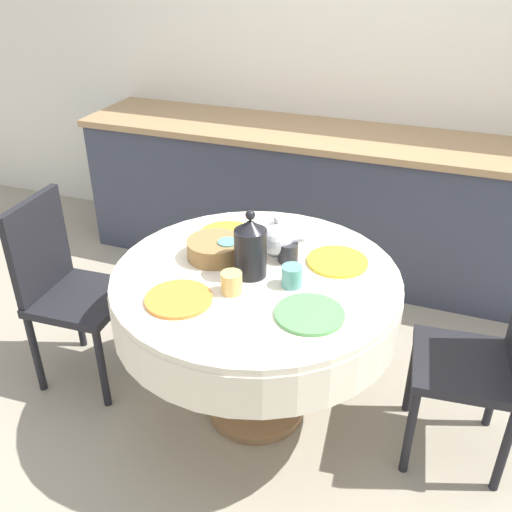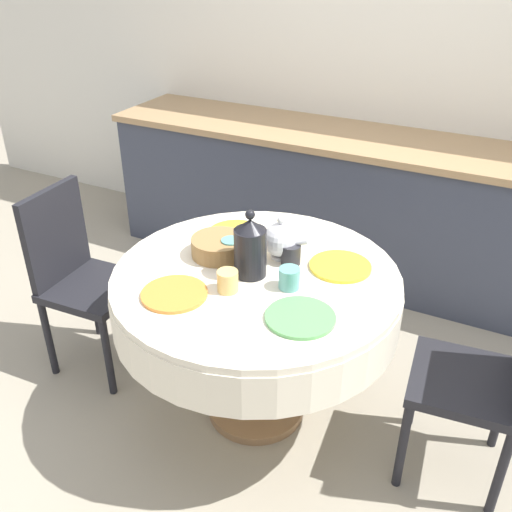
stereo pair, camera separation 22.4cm
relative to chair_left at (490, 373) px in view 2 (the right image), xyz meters
The scene contains 17 objects.
ground_plane 1.06m from the chair_left, behind, with size 12.00×12.00×0.00m, color #9E937F.
wall_back 2.06m from the chair_left, 119.04° to the left, with size 7.00×0.05×2.60m.
kitchen_counter 1.62m from the chair_left, 124.81° to the left, with size 3.24×0.64×0.89m.
dining_table 0.93m from the chair_left, behind, with size 1.17×1.17×0.74m.
chair_left is the anchor object (origin of this frame).
chair_right 1.86m from the chair_left, behind, with size 0.42×0.42×0.93m.
plate_near_left 1.21m from the chair_left, 161.54° to the right, with size 0.25×0.25×0.01m, color orange.
cup_near_left 1.03m from the chair_left, 165.23° to the right, with size 0.08×0.08×0.08m, color #DBB766.
plate_near_right 0.75m from the chair_left, 155.19° to the right, with size 0.25×0.25×0.01m, color #5BA85B.
cup_near_right 0.82m from the chair_left, behind, with size 0.08×0.08×0.08m, color #5BA39E.
plate_far_left 1.19m from the chair_left, behind, with size 0.25×0.25×0.01m, color yellow.
cup_far_left 1.11m from the chair_left, behind, with size 0.08×0.08×0.08m, color #5BA39E.
plate_far_right 0.69m from the chair_left, behind, with size 0.25×0.25×0.01m, color yellow.
cup_far_right 0.88m from the chair_left, behind, with size 0.08×0.08×0.08m, color #28282D.
coffee_carafe 1.01m from the chair_left, behind, with size 0.13×0.13×0.28m.
teapot 0.94m from the chair_left, behind, with size 0.20×0.15×0.19m.
bread_basket 1.16m from the chair_left, behind, with size 0.23×0.23×0.08m, color olive.
Camera 2 is at (0.89, -1.73, 1.94)m, focal length 40.00 mm.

